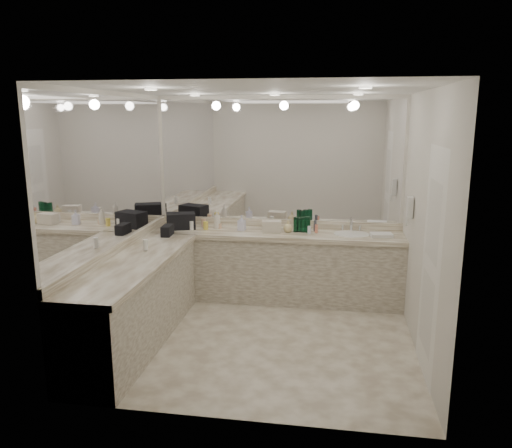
% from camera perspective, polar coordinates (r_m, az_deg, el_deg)
% --- Properties ---
extents(floor, '(3.20, 3.20, 0.00)m').
position_cam_1_polar(floor, '(5.53, 0.70, -12.87)').
color(floor, beige).
rests_on(floor, ground).
extents(ceiling, '(3.20, 3.20, 0.00)m').
position_cam_1_polar(ceiling, '(5.01, 0.79, 15.14)').
color(ceiling, white).
rests_on(ceiling, floor).
extents(wall_back, '(3.20, 0.02, 2.60)m').
position_cam_1_polar(wall_back, '(6.58, 2.62, 3.11)').
color(wall_back, beige).
rests_on(wall_back, floor).
extents(wall_left, '(0.02, 3.00, 2.60)m').
position_cam_1_polar(wall_left, '(5.57, -15.79, 0.94)').
color(wall_left, beige).
rests_on(wall_left, floor).
extents(wall_right, '(0.02, 3.00, 2.60)m').
position_cam_1_polar(wall_right, '(5.14, 18.69, -0.18)').
color(wall_right, beige).
rests_on(wall_right, floor).
extents(vanity_back_base, '(3.20, 0.60, 0.84)m').
position_cam_1_polar(vanity_back_base, '(6.49, 2.25, -5.01)').
color(vanity_back_base, beige).
rests_on(vanity_back_base, floor).
extents(vanity_back_top, '(3.20, 0.64, 0.06)m').
position_cam_1_polar(vanity_back_top, '(6.36, 2.27, -1.16)').
color(vanity_back_top, silver).
rests_on(vanity_back_top, vanity_back_base).
extents(vanity_left_base, '(0.60, 2.40, 0.84)m').
position_cam_1_polar(vanity_left_base, '(5.43, -13.64, -8.92)').
color(vanity_left_base, beige).
rests_on(vanity_left_base, floor).
extents(vanity_left_top, '(0.64, 2.42, 0.06)m').
position_cam_1_polar(vanity_left_top, '(5.28, -13.79, -4.37)').
color(vanity_left_top, silver).
rests_on(vanity_left_top, vanity_left_base).
extents(backsplash_back, '(3.20, 0.04, 0.10)m').
position_cam_1_polar(backsplash_back, '(6.62, 2.57, 0.09)').
color(backsplash_back, silver).
rests_on(backsplash_back, vanity_back_top).
extents(backsplash_left, '(0.04, 3.00, 0.10)m').
position_cam_1_polar(backsplash_left, '(5.64, -15.39, -2.55)').
color(backsplash_left, silver).
rests_on(backsplash_left, vanity_left_top).
extents(mirror_back, '(3.12, 0.01, 1.55)m').
position_cam_1_polar(mirror_back, '(6.50, 2.65, 7.23)').
color(mirror_back, white).
rests_on(mirror_back, wall_back).
extents(mirror_left, '(0.01, 2.92, 1.55)m').
position_cam_1_polar(mirror_left, '(5.49, -15.96, 5.80)').
color(mirror_left, white).
rests_on(mirror_left, wall_left).
extents(sink, '(0.44, 0.44, 0.03)m').
position_cam_1_polar(sink, '(6.33, 10.86, -1.22)').
color(sink, white).
rests_on(sink, vanity_back_top).
extents(faucet, '(0.24, 0.16, 0.14)m').
position_cam_1_polar(faucet, '(6.51, 10.84, -0.14)').
color(faucet, silver).
rests_on(faucet, vanity_back_top).
extents(wall_phone, '(0.06, 0.10, 0.24)m').
position_cam_1_polar(wall_phone, '(5.80, 17.17, 1.81)').
color(wall_phone, white).
rests_on(wall_phone, wall_right).
extents(door, '(0.02, 0.82, 2.10)m').
position_cam_1_polar(door, '(4.72, 19.31, -4.45)').
color(door, white).
rests_on(door, wall_right).
extents(black_toiletry_bag, '(0.42, 0.34, 0.21)m').
position_cam_1_polar(black_toiletry_bag, '(6.58, -8.58, 0.38)').
color(black_toiletry_bag, black).
rests_on(black_toiletry_bag, vanity_back_top).
extents(black_bag_spill, '(0.13, 0.25, 0.13)m').
position_cam_1_polar(black_bag_spill, '(6.24, -10.10, -0.71)').
color(black_bag_spill, black).
rests_on(black_bag_spill, vanity_left_top).
extents(cream_cosmetic_case, '(0.26, 0.18, 0.14)m').
position_cam_1_polar(cream_cosmetic_case, '(6.32, 1.79, -0.30)').
color(cream_cosmetic_case, beige).
rests_on(cream_cosmetic_case, vanity_back_top).
extents(hand_towel, '(0.28, 0.20, 0.04)m').
position_cam_1_polar(hand_towel, '(6.28, 14.14, -1.22)').
color(hand_towel, white).
rests_on(hand_towel, vanity_back_top).
extents(lotion_left, '(0.05, 0.05, 0.12)m').
position_cam_1_polar(lotion_left, '(5.58, -12.52, -2.44)').
color(lotion_left, white).
rests_on(lotion_left, vanity_left_top).
extents(soap_bottle_a, '(0.11, 0.11, 0.24)m').
position_cam_1_polar(soap_bottle_a, '(6.54, -4.49, 0.53)').
color(soap_bottle_a, silver).
rests_on(soap_bottle_a, vanity_back_top).
extents(soap_bottle_b, '(0.10, 0.10, 0.20)m').
position_cam_1_polar(soap_bottle_b, '(6.41, -1.65, 0.14)').
color(soap_bottle_b, silver).
rests_on(soap_bottle_b, vanity_back_top).
extents(soap_bottle_c, '(0.14, 0.14, 0.15)m').
position_cam_1_polar(soap_bottle_c, '(6.33, 3.69, -0.25)').
color(soap_bottle_c, '#D9C489').
rests_on(soap_bottle_c, vanity_back_top).
extents(green_bottle_0, '(0.06, 0.06, 0.19)m').
position_cam_1_polar(green_bottle_0, '(6.34, 5.39, -0.07)').
color(green_bottle_0, '#0D492B').
rests_on(green_bottle_0, vanity_back_top).
extents(green_bottle_1, '(0.06, 0.06, 0.19)m').
position_cam_1_polar(green_bottle_1, '(6.35, 4.59, -0.06)').
color(green_bottle_1, '#0D492B').
rests_on(green_bottle_1, vanity_back_top).
extents(green_bottle_2, '(0.07, 0.07, 0.18)m').
position_cam_1_polar(green_bottle_2, '(6.36, 4.96, -0.07)').
color(green_bottle_2, '#0D492B').
rests_on(green_bottle_2, vanity_back_top).
extents(green_bottle_3, '(0.07, 0.07, 0.20)m').
position_cam_1_polar(green_bottle_3, '(6.34, 5.94, -0.06)').
color(green_bottle_3, '#0D492B').
rests_on(green_bottle_3, vanity_back_top).
extents(amenity_bottle_0, '(0.04, 0.04, 0.14)m').
position_cam_1_polar(amenity_bottle_0, '(6.43, 6.77, -0.18)').
color(amenity_bottle_0, '#3F3F4C').
rests_on(amenity_bottle_0, vanity_back_top).
extents(amenity_bottle_1, '(0.06, 0.06, 0.11)m').
position_cam_1_polar(amenity_bottle_1, '(6.65, -6.00, 0.14)').
color(amenity_bottle_1, '#E0B28C').
rests_on(amenity_bottle_1, vanity_back_top).
extents(amenity_bottle_2, '(0.04, 0.04, 0.10)m').
position_cam_1_polar(amenity_bottle_2, '(6.27, 6.10, -0.68)').
color(amenity_bottle_2, silver).
rests_on(amenity_bottle_2, vanity_back_top).
extents(amenity_bottle_3, '(0.06, 0.06, 0.12)m').
position_cam_1_polar(amenity_bottle_3, '(6.49, -7.38, -0.16)').
color(amenity_bottle_3, white).
rests_on(amenity_bottle_3, vanity_back_top).
extents(amenity_bottle_4, '(0.06, 0.06, 0.10)m').
position_cam_1_polar(amenity_bottle_4, '(6.50, -5.76, -0.17)').
color(amenity_bottle_4, '#F2D84C').
rests_on(amenity_bottle_4, vanity_back_top).
extents(amenity_bottle_5, '(0.05, 0.05, 0.08)m').
position_cam_1_polar(amenity_bottle_5, '(6.37, 1.61, -0.49)').
color(amenity_bottle_5, silver).
rests_on(amenity_bottle_5, vanity_back_top).
extents(amenity_bottle_6, '(0.06, 0.06, 0.07)m').
position_cam_1_polar(amenity_bottle_6, '(6.55, -4.20, -0.22)').
color(amenity_bottle_6, '#E0B28C').
rests_on(amenity_bottle_6, vanity_back_top).
extents(amenity_bottle_7, '(0.06, 0.06, 0.11)m').
position_cam_1_polar(amenity_bottle_7, '(6.49, 1.46, -0.13)').
color(amenity_bottle_7, white).
rests_on(amenity_bottle_7, vanity_back_top).
extents(amenity_bottle_8, '(0.04, 0.04, 0.11)m').
position_cam_1_polar(amenity_bottle_8, '(6.33, 6.91, -0.55)').
color(amenity_bottle_8, '#E57F66').
rests_on(amenity_bottle_8, vanity_back_top).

